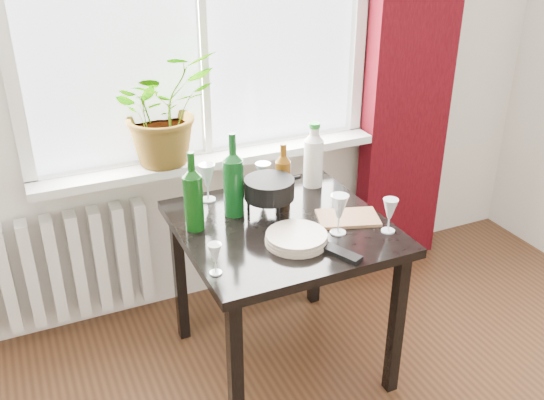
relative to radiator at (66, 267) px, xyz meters
name	(u,v)px	position (x,y,z in m)	size (l,w,h in m)	color
windowsill	(212,159)	(0.75, -0.03, 0.44)	(1.72, 0.20, 0.04)	silver
curtain	(414,43)	(1.87, -0.06, 0.92)	(0.50, 0.12, 2.56)	#36040A
radiator	(66,267)	(0.00, 0.00, 0.00)	(0.80, 0.10, 0.55)	white
table	(282,242)	(0.85, -0.63, 0.27)	(0.85, 0.85, 0.74)	black
potted_plant	(163,107)	(0.53, -0.02, 0.73)	(0.48, 0.41, 0.53)	#277D21
wine_bottle_left	(193,191)	(0.50, -0.52, 0.53)	(0.08, 0.08, 0.35)	#0B3A0C
wine_bottle_right	(233,174)	(0.70, -0.47, 0.55)	(0.09, 0.09, 0.38)	#0B3D14
bottle_amber	(283,172)	(0.94, -0.44, 0.50)	(0.07, 0.07, 0.28)	#693D0B
cleaning_bottle	(314,154)	(1.15, -0.34, 0.52)	(0.09, 0.09, 0.32)	silver
wineglass_front_right	(339,214)	(1.02, -0.80, 0.45)	(0.07, 0.07, 0.18)	silver
wineglass_far_right	(389,215)	(1.22, -0.87, 0.44)	(0.06, 0.06, 0.15)	silver
wineglass_back_center	(263,180)	(0.88, -0.36, 0.45)	(0.07, 0.07, 0.17)	silver
wineglass_back_left	(207,182)	(0.64, -0.29, 0.45)	(0.08, 0.08, 0.18)	silver
wineglass_front_left	(215,259)	(0.47, -0.87, 0.42)	(0.05, 0.05, 0.12)	silver
plate_stack	(297,238)	(0.83, -0.80, 0.38)	(0.25, 0.25, 0.04)	beige
fondue_pot	(269,197)	(0.83, -0.53, 0.44)	(0.25, 0.21, 0.17)	black
tv_remote	(340,253)	(0.94, -0.95, 0.37)	(0.05, 0.18, 0.02)	black
cutting_board	(348,218)	(1.12, -0.71, 0.37)	(0.26, 0.17, 0.01)	#926442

